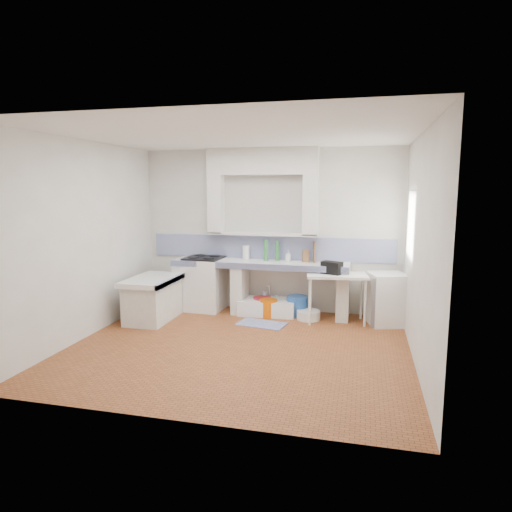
% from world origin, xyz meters
% --- Properties ---
extents(floor, '(4.50, 4.50, 0.00)m').
position_xyz_m(floor, '(0.00, 0.00, 0.00)').
color(floor, brown).
rests_on(floor, ground).
extents(ceiling, '(4.50, 4.50, 0.00)m').
position_xyz_m(ceiling, '(0.00, 0.00, 2.80)').
color(ceiling, silver).
rests_on(ceiling, ground).
extents(wall_back, '(4.50, 0.00, 4.50)m').
position_xyz_m(wall_back, '(0.00, 2.00, 1.40)').
color(wall_back, silver).
rests_on(wall_back, ground).
extents(wall_front, '(4.50, 0.00, 4.50)m').
position_xyz_m(wall_front, '(0.00, -2.00, 1.40)').
color(wall_front, silver).
rests_on(wall_front, ground).
extents(wall_left, '(0.00, 4.50, 4.50)m').
position_xyz_m(wall_left, '(-2.25, 0.00, 1.40)').
color(wall_left, silver).
rests_on(wall_left, ground).
extents(wall_right, '(0.00, 4.50, 4.50)m').
position_xyz_m(wall_right, '(2.25, 0.00, 1.40)').
color(wall_right, silver).
rests_on(wall_right, ground).
extents(alcove_mass, '(1.90, 0.25, 0.45)m').
position_xyz_m(alcove_mass, '(-0.10, 1.88, 2.58)').
color(alcove_mass, silver).
rests_on(alcove_mass, ground).
extents(window_frame, '(0.35, 0.86, 1.06)m').
position_xyz_m(window_frame, '(2.42, 1.20, 1.60)').
color(window_frame, '#3A2112').
rests_on(window_frame, ground).
extents(lace_valance, '(0.01, 0.84, 0.24)m').
position_xyz_m(lace_valance, '(2.28, 1.20, 1.98)').
color(lace_valance, white).
rests_on(lace_valance, ground).
extents(counter_slab, '(3.00, 0.60, 0.08)m').
position_xyz_m(counter_slab, '(-0.10, 1.70, 0.86)').
color(counter_slab, white).
rests_on(counter_slab, ground).
extents(counter_lip, '(3.00, 0.04, 0.10)m').
position_xyz_m(counter_lip, '(-0.10, 1.42, 0.86)').
color(counter_lip, navy).
rests_on(counter_lip, ground).
extents(counter_pier_left, '(0.20, 0.55, 0.82)m').
position_xyz_m(counter_pier_left, '(-1.50, 1.70, 0.41)').
color(counter_pier_left, silver).
rests_on(counter_pier_left, ground).
extents(counter_pier_mid, '(0.20, 0.55, 0.82)m').
position_xyz_m(counter_pier_mid, '(-0.45, 1.70, 0.41)').
color(counter_pier_mid, silver).
rests_on(counter_pier_mid, ground).
extents(counter_pier_right, '(0.20, 0.55, 0.82)m').
position_xyz_m(counter_pier_right, '(1.30, 1.70, 0.41)').
color(counter_pier_right, silver).
rests_on(counter_pier_right, ground).
extents(peninsula_top, '(0.70, 1.10, 0.08)m').
position_xyz_m(peninsula_top, '(-1.70, 0.90, 0.66)').
color(peninsula_top, white).
rests_on(peninsula_top, ground).
extents(peninsula_base, '(0.60, 1.00, 0.62)m').
position_xyz_m(peninsula_base, '(-1.70, 0.90, 0.31)').
color(peninsula_base, silver).
rests_on(peninsula_base, ground).
extents(peninsula_lip, '(0.04, 1.10, 0.10)m').
position_xyz_m(peninsula_lip, '(-1.37, 0.90, 0.66)').
color(peninsula_lip, navy).
rests_on(peninsula_lip, ground).
extents(backsplash, '(4.27, 0.03, 0.40)m').
position_xyz_m(backsplash, '(0.00, 1.99, 1.10)').
color(backsplash, navy).
rests_on(backsplash, ground).
extents(stove, '(0.67, 0.65, 0.91)m').
position_xyz_m(stove, '(-1.10, 1.71, 0.45)').
color(stove, white).
rests_on(stove, ground).
extents(sink, '(0.97, 0.56, 0.23)m').
position_xyz_m(sink, '(0.04, 1.66, 0.11)').
color(sink, white).
rests_on(sink, ground).
extents(side_table, '(1.01, 0.65, 0.04)m').
position_xyz_m(side_table, '(1.21, 1.47, 0.39)').
color(side_table, white).
rests_on(side_table, ground).
extents(fridge, '(0.65, 0.65, 0.82)m').
position_xyz_m(fridge, '(1.98, 1.53, 0.41)').
color(fridge, white).
rests_on(fridge, ground).
extents(bucket_red, '(0.39, 0.39, 0.28)m').
position_xyz_m(bucket_red, '(-0.05, 1.68, 0.14)').
color(bucket_red, '#AC1A27').
rests_on(bucket_red, ground).
extents(bucket_orange, '(0.34, 0.34, 0.28)m').
position_xyz_m(bucket_orange, '(0.08, 1.54, 0.14)').
color(bucket_orange, '#EF5F01').
rests_on(bucket_orange, ground).
extents(bucket_blue, '(0.39, 0.39, 0.33)m').
position_xyz_m(bucket_blue, '(0.54, 1.69, 0.17)').
color(bucket_blue, '#265AAD').
rests_on(bucket_blue, ground).
extents(basin_white, '(0.45, 0.45, 0.15)m').
position_xyz_m(basin_white, '(0.76, 1.51, 0.07)').
color(basin_white, white).
rests_on(basin_white, ground).
extents(water_bottle_a, '(0.11, 0.11, 0.34)m').
position_xyz_m(water_bottle_a, '(-0.05, 1.85, 0.17)').
color(water_bottle_a, silver).
rests_on(water_bottle_a, ground).
extents(water_bottle_b, '(0.08, 0.08, 0.30)m').
position_xyz_m(water_bottle_b, '(0.16, 1.85, 0.15)').
color(water_bottle_b, silver).
rests_on(water_bottle_b, ground).
extents(black_bag, '(0.36, 0.29, 0.20)m').
position_xyz_m(black_bag, '(1.12, 1.46, 0.88)').
color(black_bag, black).
rests_on(black_bag, side_table).
extents(green_bottle_a, '(0.09, 0.09, 0.35)m').
position_xyz_m(green_bottle_a, '(-0.02, 1.81, 1.08)').
color(green_bottle_a, '#2F723A').
rests_on(green_bottle_a, counter_slab).
extents(green_bottle_b, '(0.08, 0.08, 0.34)m').
position_xyz_m(green_bottle_b, '(0.17, 1.85, 1.07)').
color(green_bottle_b, '#2F723A').
rests_on(green_bottle_b, counter_slab).
extents(knife_block, '(0.13, 0.12, 0.21)m').
position_xyz_m(knife_block, '(0.66, 1.81, 1.00)').
color(knife_block, brown).
rests_on(knife_block, counter_slab).
extents(cutting_board, '(0.07, 0.25, 0.34)m').
position_xyz_m(cutting_board, '(0.80, 1.85, 1.07)').
color(cutting_board, brown).
rests_on(cutting_board, counter_slab).
extents(paper_towel, '(0.13, 0.13, 0.24)m').
position_xyz_m(paper_towel, '(-0.38, 1.85, 1.02)').
color(paper_towel, white).
rests_on(paper_towel, counter_slab).
extents(soap_bottle, '(0.09, 0.09, 0.18)m').
position_xyz_m(soap_bottle, '(0.36, 1.84, 0.99)').
color(soap_bottle, white).
rests_on(soap_bottle, counter_slab).
extents(rug, '(0.81, 0.55, 0.01)m').
position_xyz_m(rug, '(0.08, 1.07, 0.01)').
color(rug, '#313C8A').
rests_on(rug, ground).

